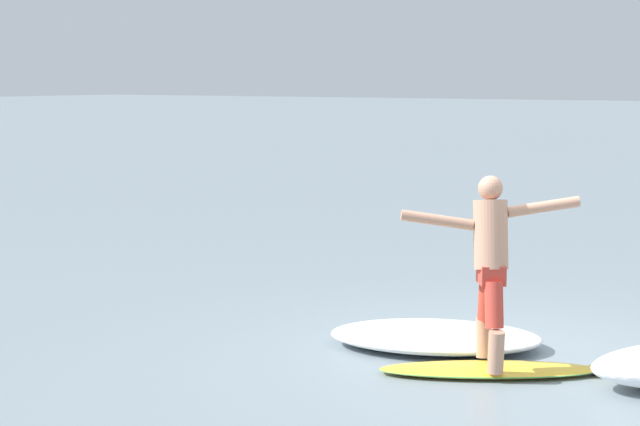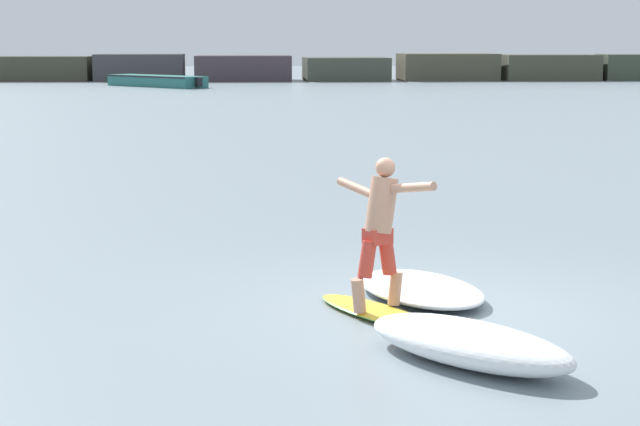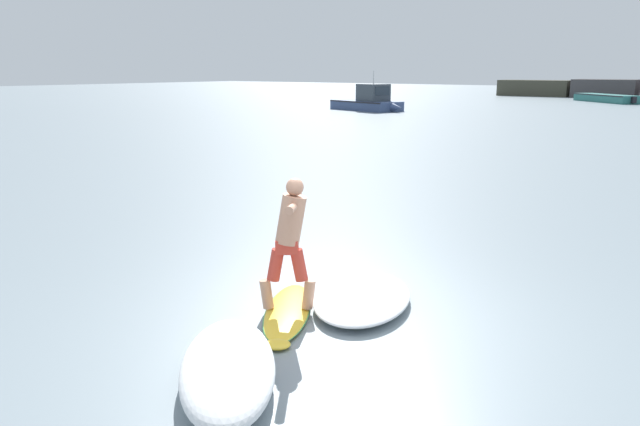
{
  "view_description": "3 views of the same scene",
  "coord_description": "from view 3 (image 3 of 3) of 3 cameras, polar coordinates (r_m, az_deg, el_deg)",
  "views": [
    {
      "loc": [
        -8.61,
        -3.67,
        2.45
      ],
      "look_at": [
        -0.58,
        1.49,
        1.23
      ],
      "focal_mm": 60.0,
      "sensor_mm": 36.0,
      "label": 1
    },
    {
      "loc": [
        -1.61,
        -10.93,
        2.85
      ],
      "look_at": [
        -1.12,
        1.6,
        0.79
      ],
      "focal_mm": 60.0,
      "sensor_mm": 36.0,
      "label": 2
    },
    {
      "loc": [
        3.86,
        -5.56,
        2.86
      ],
      "look_at": [
        -0.88,
        0.83,
        1.01
      ],
      "focal_mm": 35.0,
      "sensor_mm": 36.0,
      "label": 3
    }
  ],
  "objects": [
    {
      "name": "fishing_boat_near_jetty",
      "position": [
        44.05,
        4.49,
        10.11
      ],
      "size": [
        6.26,
        3.58,
        2.71
      ],
      "color": "#374973",
      "rests_on": "ground"
    },
    {
      "name": "wave_foam_at_tail",
      "position": [
        7.79,
        3.9,
        -7.69
      ],
      "size": [
        1.8,
        2.22,
        0.2
      ],
      "color": "white",
      "rests_on": "ground"
    },
    {
      "name": "surfboard",
      "position": [
        7.5,
        -2.99,
        -9.02
      ],
      "size": [
        1.44,
        1.89,
        0.21
      ],
      "color": "yellow",
      "rests_on": "ground"
    },
    {
      "name": "wave_foam_at_nose",
      "position": [
        5.94,
        -8.42,
        -13.85
      ],
      "size": [
        2.08,
        2.14,
        0.36
      ],
      "color": "white",
      "rests_on": "ground"
    },
    {
      "name": "small_boat_offshore",
      "position": [
        60.17,
        24.58,
        9.55
      ],
      "size": [
        6.78,
        6.54,
        0.67
      ],
      "color": "#276763",
      "rests_on": "ground"
    },
    {
      "name": "surfer",
      "position": [
        7.23,
        -2.74,
        -1.96
      ],
      "size": [
        0.93,
        1.26,
        1.57
      ],
      "color": "tan",
      "rests_on": "surfboard"
    },
    {
      "name": "ground_plane",
      "position": [
        7.35,
        1.69,
        -9.82
      ],
      "size": [
        200.0,
        200.0,
        0.0
      ],
      "primitive_type": "plane",
      "color": "gray"
    }
  ]
}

